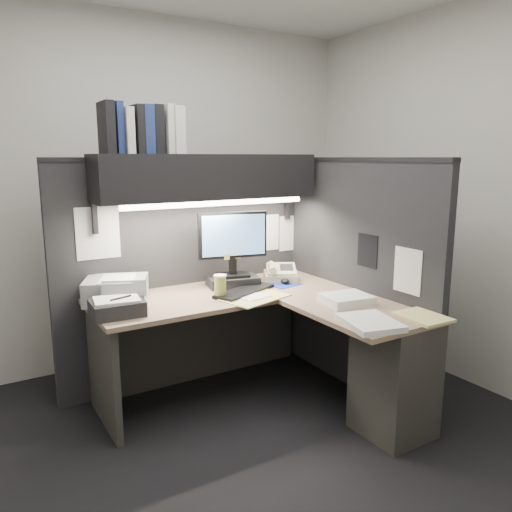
% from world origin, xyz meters
% --- Properties ---
extents(floor, '(3.50, 3.50, 0.00)m').
position_xyz_m(floor, '(0.00, 0.00, 0.00)').
color(floor, black).
rests_on(floor, ground).
extents(wall_back, '(3.50, 0.04, 2.70)m').
position_xyz_m(wall_back, '(0.00, 1.50, 1.35)').
color(wall_back, beige).
rests_on(wall_back, floor).
extents(wall_front, '(3.50, 0.04, 2.70)m').
position_xyz_m(wall_front, '(0.00, -1.50, 1.35)').
color(wall_front, beige).
rests_on(wall_front, floor).
extents(wall_right, '(0.04, 3.00, 2.70)m').
position_xyz_m(wall_right, '(1.75, 0.00, 1.35)').
color(wall_right, beige).
rests_on(wall_right, floor).
extents(partition_back, '(1.90, 0.06, 1.60)m').
position_xyz_m(partition_back, '(0.03, 0.93, 0.80)').
color(partition_back, black).
rests_on(partition_back, floor).
extents(partition_right, '(0.06, 1.50, 1.60)m').
position_xyz_m(partition_right, '(0.98, 0.18, 0.80)').
color(partition_right, black).
rests_on(partition_right, floor).
extents(desk, '(1.70, 1.53, 0.73)m').
position_xyz_m(desk, '(0.43, -0.00, 0.44)').
color(desk, '#8C7259').
rests_on(desk, floor).
extents(overhead_shelf, '(1.55, 0.34, 0.30)m').
position_xyz_m(overhead_shelf, '(0.12, 0.75, 1.50)').
color(overhead_shelf, black).
rests_on(overhead_shelf, partition_back).
extents(task_light_tube, '(1.32, 0.04, 0.04)m').
position_xyz_m(task_light_tube, '(0.12, 0.61, 1.33)').
color(task_light_tube, white).
rests_on(task_light_tube, overhead_shelf).
extents(monitor, '(0.48, 0.29, 0.53)m').
position_xyz_m(monitor, '(0.27, 0.67, 0.94)').
color(monitor, black).
rests_on(monitor, desk).
extents(keyboard, '(0.51, 0.34, 0.02)m').
position_xyz_m(keyboard, '(0.24, 0.47, 0.74)').
color(keyboard, black).
rests_on(keyboard, desk).
extents(mousepad, '(0.24, 0.23, 0.00)m').
position_xyz_m(mousepad, '(0.60, 0.52, 0.73)').
color(mousepad, navy).
rests_on(mousepad, desk).
extents(mouse, '(0.09, 0.12, 0.04)m').
position_xyz_m(mouse, '(0.61, 0.53, 0.75)').
color(mouse, black).
rests_on(mouse, mousepad).
extents(telephone, '(0.32, 0.33, 0.10)m').
position_xyz_m(telephone, '(0.65, 0.63, 0.78)').
color(telephone, '#B6AB8C').
rests_on(telephone, desk).
extents(coffee_cup, '(0.09, 0.09, 0.14)m').
position_xyz_m(coffee_cup, '(0.05, 0.44, 0.80)').
color(coffee_cup, '#CCB851').
rests_on(coffee_cup, desk).
extents(printer, '(0.47, 0.44, 0.15)m').
position_xyz_m(printer, '(-0.55, 0.72, 0.81)').
color(printer, gray).
rests_on(printer, desk).
extents(notebook_stack, '(0.30, 0.26, 0.09)m').
position_xyz_m(notebook_stack, '(-0.63, 0.44, 0.77)').
color(notebook_stack, black).
rests_on(notebook_stack, desk).
extents(open_folder, '(0.48, 0.38, 0.01)m').
position_xyz_m(open_folder, '(0.24, 0.32, 0.73)').
color(open_folder, '#D4C777').
rests_on(open_folder, desk).
extents(paper_stack_a, '(0.32, 0.28, 0.05)m').
position_xyz_m(paper_stack_a, '(0.66, -0.08, 0.76)').
color(paper_stack_a, white).
rests_on(paper_stack_a, desk).
extents(paper_stack_b, '(0.34, 0.38, 0.03)m').
position_xyz_m(paper_stack_b, '(0.49, -0.47, 0.75)').
color(paper_stack_b, white).
rests_on(paper_stack_b, desk).
extents(manila_stack, '(0.24, 0.29, 0.02)m').
position_xyz_m(manila_stack, '(0.84, -0.53, 0.74)').
color(manila_stack, '#D4C777').
rests_on(manila_stack, desk).
extents(binder_row, '(0.49, 0.25, 0.31)m').
position_xyz_m(binder_row, '(-0.33, 0.74, 1.80)').
color(binder_row, black).
rests_on(binder_row, overhead_shelf).
extents(pinned_papers, '(1.76, 1.31, 0.51)m').
position_xyz_m(pinned_papers, '(0.42, 0.56, 1.05)').
color(pinned_papers, white).
rests_on(pinned_papers, partition_back).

